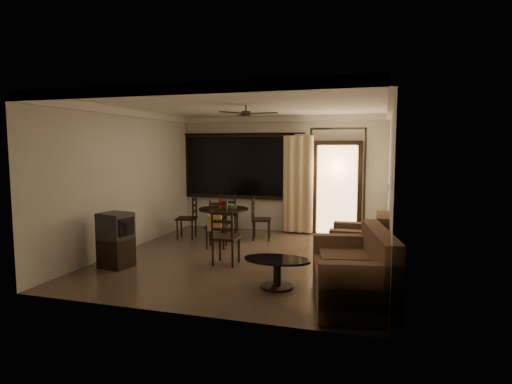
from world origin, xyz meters
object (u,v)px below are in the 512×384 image
(dining_chair_west, at_px, (187,226))
(dining_chair_east, at_px, (261,227))
(armchair, at_px, (364,248))
(dining_chair_north, at_px, (229,220))
(tv_cabinet, at_px, (116,240))
(dining_chair_south, at_px, (217,233))
(sofa, at_px, (356,274))
(side_chair, at_px, (226,248))
(dining_table, at_px, (224,215))
(coffee_table, at_px, (277,268))

(dining_chair_west, bearing_deg, dining_chair_east, 90.00)
(dining_chair_east, bearing_deg, armchair, -139.72)
(dining_chair_east, bearing_deg, dining_chair_north, 46.76)
(dining_chair_east, bearing_deg, tv_cabinet, 136.55)
(dining_chair_south, height_order, sofa, sofa)
(tv_cabinet, xyz_separation_m, sofa, (4.05, -0.53, -0.09))
(sofa, distance_m, side_chair, 2.61)
(dining_chair_north, height_order, armchair, armchair)
(dining_chair_north, height_order, side_chair, side_chair)
(dining_table, height_order, dining_chair_north, dining_chair_north)
(dining_chair_south, distance_m, side_chair, 1.28)
(coffee_table, bearing_deg, sofa, -13.19)
(dining_chair_west, distance_m, dining_chair_south, 1.20)
(armchair, xyz_separation_m, side_chair, (-2.33, -0.30, -0.09))
(sofa, distance_m, armchair, 1.52)
(dining_chair_west, height_order, sofa, sofa)
(dining_chair_west, relative_size, sofa, 0.49)
(tv_cabinet, distance_m, sofa, 4.08)
(tv_cabinet, height_order, armchair, armchair)
(dining_chair_west, height_order, dining_chair_east, same)
(armchair, relative_size, coffee_table, 0.96)
(dining_chair_north, distance_m, armchair, 4.08)
(dining_chair_south, bearing_deg, dining_chair_east, 45.70)
(sofa, bearing_deg, dining_chair_south, 130.35)
(dining_chair_east, xyz_separation_m, side_chair, (-0.03, -2.12, 0.02))
(coffee_table, bearing_deg, dining_table, 123.78)
(dining_chair_east, height_order, armchair, armchair)
(dining_chair_east, height_order, dining_chair_south, same)
(tv_cabinet, bearing_deg, dining_chair_east, 67.62)
(dining_table, distance_m, dining_chair_north, 0.83)
(sofa, bearing_deg, dining_chair_north, 118.42)
(dining_chair_south, xyz_separation_m, armchair, (2.95, -0.82, 0.08))
(side_chair, bearing_deg, dining_chair_south, -62.28)
(dining_chair_west, height_order, dining_chair_north, same)
(dining_chair_west, distance_m, sofa, 4.95)
(dining_chair_north, xyz_separation_m, tv_cabinet, (-0.80, -3.42, 0.19))
(tv_cabinet, bearing_deg, dining_chair_west, 96.80)
(dining_table, relative_size, dining_chair_east, 1.16)
(dining_chair_east, xyz_separation_m, armchair, (2.30, -1.82, 0.11))
(tv_cabinet, distance_m, coffee_table, 2.92)
(dining_chair_east, xyz_separation_m, dining_chair_south, (-0.65, -1.00, 0.02))
(dining_chair_east, bearing_deg, dining_chair_south, 135.70)
(side_chair, bearing_deg, dining_chair_west, -49.45)
(dining_chair_south, relative_size, coffee_table, 0.96)
(dining_chair_east, height_order, tv_cabinet, dining_chair_east)
(dining_chair_west, distance_m, tv_cabinet, 2.50)
(dining_table, distance_m, side_chair, 2.13)
(armchair, bearing_deg, side_chair, -173.60)
(dining_table, height_order, coffee_table, dining_table)
(sofa, relative_size, armchair, 2.02)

